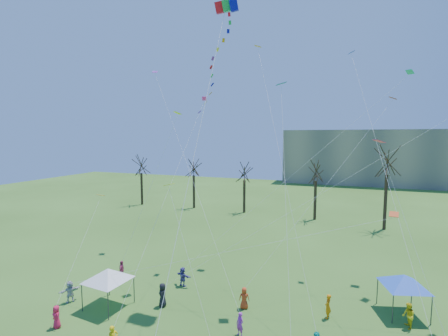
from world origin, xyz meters
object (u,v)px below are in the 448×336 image
(distant_building, at_px, (397,157))
(canopy_tent_white, at_px, (108,274))
(big_box_kite, at_px, (219,65))
(canopy_tent_blue, at_px, (404,281))

(distant_building, bearing_deg, canopy_tent_white, -112.19)
(big_box_kite, bearing_deg, canopy_tent_blue, 9.24)
(distant_building, bearing_deg, big_box_kite, -108.33)
(distant_building, xyz_separation_m, big_box_kite, (-24.19, -73.00, 11.00))
(canopy_tent_white, bearing_deg, distant_building, 67.81)
(canopy_tent_white, distance_m, canopy_tent_blue, 22.04)
(canopy_tent_white, bearing_deg, canopy_tent_blue, 17.58)
(big_box_kite, xyz_separation_m, canopy_tent_blue, (13.61, 2.21, -15.96))
(big_box_kite, xyz_separation_m, canopy_tent_white, (-7.40, -4.44, -15.91))
(big_box_kite, bearing_deg, distant_building, 71.67)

